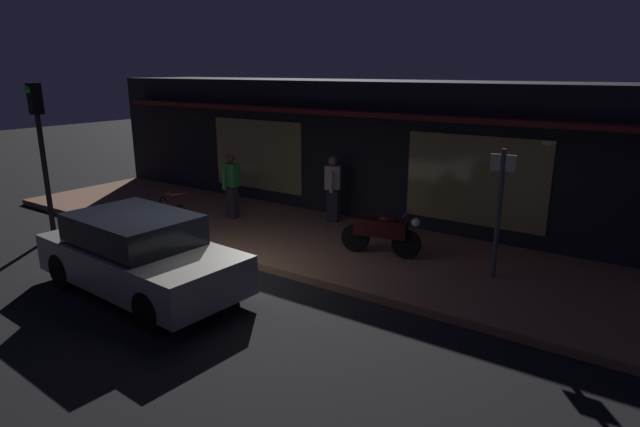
% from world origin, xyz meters
% --- Properties ---
extents(ground_plane, '(60.00, 60.00, 0.00)m').
position_xyz_m(ground_plane, '(0.00, 0.00, 0.00)').
color(ground_plane, black).
extents(sidewalk_slab, '(18.00, 4.00, 0.15)m').
position_xyz_m(sidewalk_slab, '(0.00, 3.00, 0.07)').
color(sidewalk_slab, '#8C6047').
rests_on(sidewalk_slab, ground_plane).
extents(storefront_building, '(18.00, 3.30, 3.60)m').
position_xyz_m(storefront_building, '(0.00, 6.39, 1.80)').
color(storefront_building, black).
rests_on(storefront_building, ground_plane).
extents(motorcycle, '(1.69, 0.62, 0.97)m').
position_xyz_m(motorcycle, '(2.06, 2.86, 0.65)').
color(motorcycle, black).
rests_on(motorcycle, sidewalk_slab).
extents(bicycle_parked, '(1.61, 0.56, 0.91)m').
position_xyz_m(bicycle_parked, '(-3.10, 1.73, 0.51)').
color(bicycle_parked, black).
rests_on(bicycle_parked, sidewalk_slab).
extents(person_photographer, '(0.39, 0.61, 1.67)m').
position_xyz_m(person_photographer, '(-2.47, 3.15, 1.03)').
color(person_photographer, '#28232D').
rests_on(person_photographer, sidewalk_slab).
extents(person_bystander, '(0.44, 0.59, 1.67)m').
position_xyz_m(person_bystander, '(-0.16, 4.35, 1.03)').
color(person_bystander, '#28232D').
rests_on(person_bystander, sidewalk_slab).
extents(sign_post, '(0.44, 0.09, 2.40)m').
position_xyz_m(sign_post, '(4.34, 2.97, 1.51)').
color(sign_post, '#47474C').
rests_on(sign_post, sidewalk_slab).
extents(traffic_light_pole, '(0.24, 0.33, 3.60)m').
position_xyz_m(traffic_light_pole, '(-5.27, -0.12, 2.48)').
color(traffic_light_pole, black).
rests_on(traffic_light_pole, ground_plane).
extents(parked_car_near, '(4.19, 1.99, 1.42)m').
position_xyz_m(parked_car_near, '(-0.80, -0.95, 0.70)').
color(parked_car_near, black).
rests_on(parked_car_near, ground_plane).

